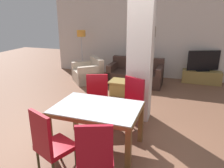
# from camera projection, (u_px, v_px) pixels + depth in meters

# --- Properties ---
(ground_plane) EXTENTS (18.00, 18.00, 0.00)m
(ground_plane) POSITION_uv_depth(u_px,v_px,m) (98.00, 147.00, 3.78)
(ground_plane) COLOR brown
(back_wall) EXTENTS (7.20, 0.09, 2.70)m
(back_wall) POSITION_uv_depth(u_px,v_px,m) (149.00, 39.00, 7.62)
(back_wall) COLOR beige
(back_wall) RESTS_ON ground_plane
(divider_pillar) EXTENTS (0.49, 0.38, 2.70)m
(divider_pillar) POSITION_uv_depth(u_px,v_px,m) (140.00, 57.00, 4.47)
(divider_pillar) COLOR beige
(divider_pillar) RESTS_ON ground_plane
(dining_table) EXTENTS (1.40, 0.97, 0.77)m
(dining_table) POSITION_uv_depth(u_px,v_px,m) (97.00, 116.00, 3.60)
(dining_table) COLOR brown
(dining_table) RESTS_ON ground_plane
(dining_chair_near_left) EXTENTS (0.60, 0.60, 1.02)m
(dining_chair_near_left) POSITION_uv_depth(u_px,v_px,m) (50.00, 142.00, 2.97)
(dining_chair_near_left) COLOR maroon
(dining_chair_near_left) RESTS_ON ground_plane
(dining_chair_far_right) EXTENTS (0.60, 0.60, 1.02)m
(dining_chair_far_right) POSITION_uv_depth(u_px,v_px,m) (131.00, 102.00, 4.29)
(dining_chair_far_right) COLOR #A00B1B
(dining_chair_far_right) RESTS_ON ground_plane
(dining_chair_near_right) EXTENTS (0.59, 0.59, 1.02)m
(dining_chair_near_right) POSITION_uv_depth(u_px,v_px,m) (95.00, 155.00, 2.70)
(dining_chair_near_right) COLOR maroon
(dining_chair_near_right) RESTS_ON ground_plane
(dining_chair_far_left) EXTENTS (0.60, 0.60, 1.02)m
(dining_chair_far_left) POSITION_uv_depth(u_px,v_px,m) (97.00, 99.00, 4.48)
(dining_chair_far_left) COLOR #A30E18
(dining_chair_far_left) RESTS_ON ground_plane
(sofa) EXTENTS (1.70, 0.85, 0.82)m
(sofa) POSITION_uv_depth(u_px,v_px,m) (136.00, 75.00, 7.06)
(sofa) COLOR #3F2A23
(sofa) RESTS_ON ground_plane
(armchair) EXTENTS (1.25, 1.26, 0.79)m
(armchair) POSITION_uv_depth(u_px,v_px,m) (89.00, 73.00, 7.32)
(armchair) COLOR beige
(armchair) RESTS_ON ground_plane
(coffee_table) EXTENTS (0.79, 0.55, 0.40)m
(coffee_table) POSITION_uv_depth(u_px,v_px,m) (124.00, 88.00, 6.15)
(coffee_table) COLOR olive
(coffee_table) RESTS_ON ground_plane
(bottle) EXTENTS (0.07, 0.07, 0.24)m
(bottle) POSITION_uv_depth(u_px,v_px,m) (130.00, 80.00, 5.85)
(bottle) COLOR #B2B7BC
(bottle) RESTS_ON coffee_table
(tv_stand) EXTENTS (1.21, 0.40, 0.41)m
(tv_stand) POSITION_uv_depth(u_px,v_px,m) (201.00, 77.00, 7.16)
(tv_stand) COLOR olive
(tv_stand) RESTS_ON ground_plane
(tv_screen) EXTENTS (0.97, 0.46, 0.66)m
(tv_screen) POSITION_uv_depth(u_px,v_px,m) (203.00, 61.00, 6.99)
(tv_screen) COLOR black
(tv_screen) RESTS_ON tv_stand
(floor_lamp) EXTENTS (0.31, 0.31, 1.62)m
(floor_lamp) POSITION_uv_depth(u_px,v_px,m) (81.00, 38.00, 7.84)
(floor_lamp) COLOR #B7B7BC
(floor_lamp) RESTS_ON ground_plane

